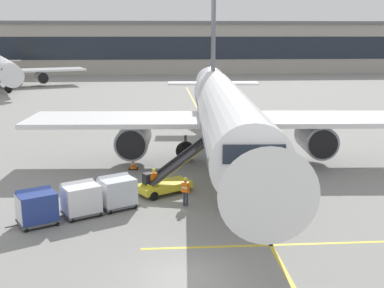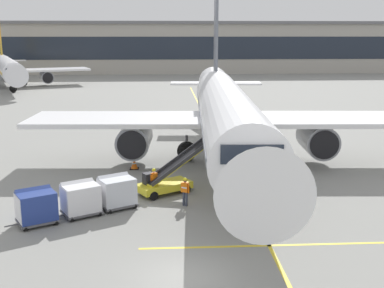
% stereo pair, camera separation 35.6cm
% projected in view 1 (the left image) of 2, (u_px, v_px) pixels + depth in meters
% --- Properties ---
extents(ground_plane, '(600.00, 600.00, 0.00)m').
position_uv_depth(ground_plane, '(189.00, 277.00, 20.21)').
color(ground_plane, gray).
extents(parked_airplane, '(30.44, 40.69, 13.92)m').
position_uv_depth(parked_airplane, '(225.00, 113.00, 37.07)').
color(parked_airplane, white).
rests_on(parked_airplane, ground).
extents(belt_loader, '(5.12, 3.70, 3.25)m').
position_uv_depth(belt_loader, '(167.00, 179.00, 30.70)').
color(belt_loader, gold).
rests_on(belt_loader, ground).
extents(baggage_cart_lead, '(2.77, 2.36, 1.91)m').
position_uv_depth(baggage_cart_lead, '(117.00, 191.00, 28.07)').
color(baggage_cart_lead, '#515156').
rests_on(baggage_cart_lead, ground).
extents(baggage_cart_second, '(2.77, 2.36, 1.91)m').
position_uv_depth(baggage_cart_second, '(81.00, 199.00, 26.85)').
color(baggage_cart_second, '#515156').
rests_on(baggage_cart_second, ground).
extents(baggage_cart_third, '(2.77, 2.36, 1.91)m').
position_uv_depth(baggage_cart_third, '(37.00, 207.00, 25.59)').
color(baggage_cart_third, '#515156').
rests_on(baggage_cart_third, ground).
extents(ground_crew_by_loader, '(0.51, 0.40, 1.74)m').
position_uv_depth(ground_crew_by_loader, '(186.00, 190.00, 28.36)').
color(ground_crew_by_loader, '#333847').
rests_on(ground_crew_by_loader, ground).
extents(ground_crew_by_carts, '(0.47, 0.42, 1.74)m').
position_uv_depth(ground_crew_by_carts, '(133.00, 191.00, 28.14)').
color(ground_crew_by_carts, black).
rests_on(ground_crew_by_carts, ground).
extents(ground_crew_marshaller, '(0.46, 0.43, 1.74)m').
position_uv_depth(ground_crew_marshaller, '(154.00, 180.00, 30.27)').
color(ground_crew_marshaller, '#333847').
rests_on(ground_crew_marshaller, ground).
extents(safety_cone_engine_keepout, '(0.68, 0.68, 0.76)m').
position_uv_depth(safety_cone_engine_keepout, '(133.00, 164.00, 36.21)').
color(safety_cone_engine_keepout, black).
rests_on(safety_cone_engine_keepout, ground).
extents(apron_guidance_line_lead_in, '(0.20, 110.00, 0.01)m').
position_uv_depth(apron_guidance_line_lead_in, '(228.00, 165.00, 37.31)').
color(apron_guidance_line_lead_in, yellow).
rests_on(apron_guidance_line_lead_in, ground).
extents(apron_guidance_line_stop_bar, '(12.00, 0.20, 0.01)m').
position_uv_depth(apron_guidance_line_stop_bar, '(265.00, 245.00, 23.25)').
color(apron_guidance_line_stop_bar, yellow).
rests_on(apron_guidance_line_stop_bar, ground).
extents(terminal_building, '(131.71, 21.88, 12.89)m').
position_uv_depth(terminal_building, '(193.00, 47.00, 128.97)').
color(terminal_building, '#A8A399').
rests_on(terminal_building, ground).
extents(distant_airplane, '(30.34, 38.43, 13.39)m').
position_uv_depth(distant_airplane, '(3.00, 69.00, 90.50)').
color(distant_airplane, white).
rests_on(distant_airplane, ground).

